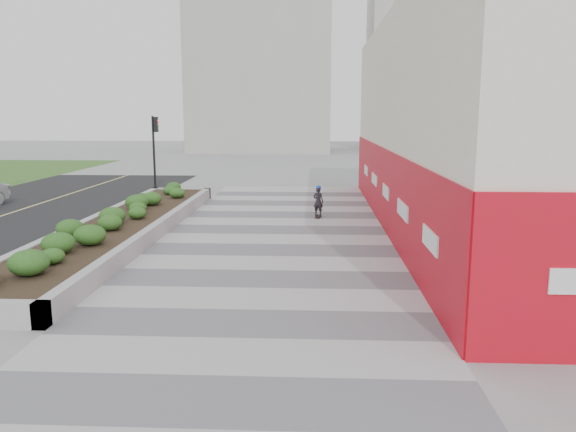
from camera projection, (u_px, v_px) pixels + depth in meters
name	position (u px, v px, depth m)	size (l,w,h in m)	color
ground	(255.00, 301.00, 12.99)	(160.00, 160.00, 0.00)	gray
walkway	(266.00, 267.00, 15.94)	(8.00, 36.00, 0.01)	#A8A8AD
building	(467.00, 122.00, 20.78)	(6.04, 24.08, 8.00)	beige
planter	(123.00, 224.00, 20.05)	(3.00, 18.00, 0.90)	#9E9EA0
traffic_signal_near	(155.00, 143.00, 30.04)	(0.33, 0.28, 4.20)	black
distant_bldg_north_l	(261.00, 65.00, 65.51)	(16.00, 12.00, 20.00)	#ADAAA3
distant_bldg_north_r	(426.00, 51.00, 69.13)	(14.00, 10.00, 24.00)	#ADAAA3
manhole_cover	(284.00, 267.00, 15.91)	(0.44, 0.44, 0.01)	#595654
skateboarder	(318.00, 201.00, 23.45)	(0.52, 0.74, 1.37)	beige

